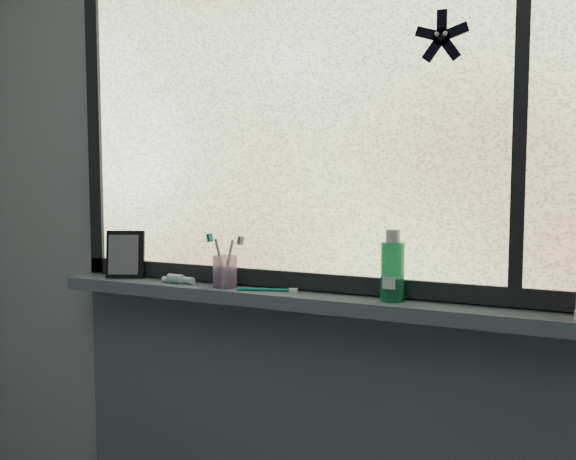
# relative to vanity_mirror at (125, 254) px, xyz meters

# --- Properties ---
(wall_back) EXTENTS (3.00, 0.01, 2.50)m
(wall_back) POSITION_rel_vanity_mirror_xyz_m (0.62, 0.07, 0.15)
(wall_back) COLOR #9EA3A8
(wall_back) RESTS_ON ground
(windowsill) EXTENTS (1.62, 0.14, 0.04)m
(windowsill) POSITION_rel_vanity_mirror_xyz_m (0.62, -0.00, -0.10)
(windowsill) COLOR slate
(windowsill) RESTS_ON wall_back
(sill_apron) EXTENTS (1.62, 0.02, 0.98)m
(sill_apron) POSITION_rel_vanity_mirror_xyz_m (0.62, 0.05, -0.61)
(sill_apron) COLOR slate
(sill_apron) RESTS_ON floor
(window_pane) EXTENTS (1.50, 0.01, 1.00)m
(window_pane) POSITION_rel_vanity_mirror_xyz_m (0.62, 0.05, 0.43)
(window_pane) COLOR silver
(window_pane) RESTS_ON wall_back
(frame_bottom) EXTENTS (1.60, 0.03, 0.05)m
(frame_bottom) POSITION_rel_vanity_mirror_xyz_m (0.62, 0.04, -0.05)
(frame_bottom) COLOR black
(frame_bottom) RESTS_ON windowsill
(frame_left) EXTENTS (0.05, 0.03, 1.10)m
(frame_left) POSITION_rel_vanity_mirror_xyz_m (-0.15, 0.04, 0.43)
(frame_left) COLOR black
(frame_left) RESTS_ON wall_back
(frame_mullion) EXTENTS (0.03, 0.03, 1.00)m
(frame_mullion) POSITION_rel_vanity_mirror_xyz_m (1.22, 0.04, 0.43)
(frame_mullion) COLOR black
(frame_mullion) RESTS_ON wall_back
(starfish_sticker) EXTENTS (0.15, 0.02, 0.15)m
(starfish_sticker) POSITION_rel_vanity_mirror_xyz_m (1.02, 0.04, 0.62)
(starfish_sticker) COLOR black
(starfish_sticker) RESTS_ON window_pane
(vanity_mirror) EXTENTS (0.14, 0.11, 0.16)m
(vanity_mirror) POSITION_rel_vanity_mirror_xyz_m (0.00, 0.00, 0.00)
(vanity_mirror) COLOR black
(vanity_mirror) RESTS_ON windowsill
(toothpaste_tube) EXTENTS (0.16, 0.05, 0.03)m
(toothpaste_tube) POSITION_rel_vanity_mirror_xyz_m (0.23, -0.02, -0.06)
(toothpaste_tube) COLOR white
(toothpaste_tube) RESTS_ON windowsill
(toothbrush_cup) EXTENTS (0.09, 0.09, 0.10)m
(toothbrush_cup) POSITION_rel_vanity_mirror_xyz_m (0.39, -0.01, -0.03)
(toothbrush_cup) COLOR #C6A1D6
(toothbrush_cup) RESTS_ON windowsill
(toothbrush_lying) EXTENTS (0.20, 0.08, 0.01)m
(toothbrush_lying) POSITION_rel_vanity_mirror_xyz_m (0.53, -0.02, -0.07)
(toothbrush_lying) COLOR #0D7A6D
(toothbrush_lying) RESTS_ON windowsill
(mouthwash_bottle) EXTENTS (0.08, 0.08, 0.16)m
(mouthwash_bottle) POSITION_rel_vanity_mirror_xyz_m (0.91, 0.00, 0.02)
(mouthwash_bottle) COLOR #1B8D53
(mouthwash_bottle) RESTS_ON windowsill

